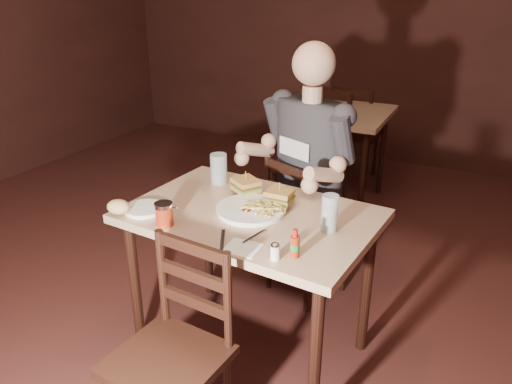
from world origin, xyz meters
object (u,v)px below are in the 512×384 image
at_px(side_plate, 145,210).
at_px(glass_right, 330,213).
at_px(bg_table, 337,122).
at_px(dinner_plate, 251,210).
at_px(bg_chair_near, 310,164).
at_px(syrup_dispenser, 164,214).
at_px(bg_chair_far, 355,133).
at_px(hot_sauce, 295,243).
at_px(diner, 305,142).
at_px(glass_left, 219,169).
at_px(chair_near, 167,360).
at_px(main_table, 251,230).
at_px(chair_far, 308,227).

bearing_deg(side_plate, glass_right, 14.51).
height_order(bg_table, dinner_plate, dinner_plate).
relative_size(bg_chair_near, syrup_dispenser, 9.69).
bearing_deg(bg_chair_far, glass_right, 103.31).
bearing_deg(hot_sauce, diner, 110.41).
relative_size(dinner_plate, glass_left, 1.97).
bearing_deg(glass_left, bg_table, 88.63).
bearing_deg(diner, chair_near, -70.39).
xyz_separation_m(glass_right, side_plate, (-0.80, -0.21, -0.07)).
xyz_separation_m(main_table, bg_chair_near, (-0.27, 1.40, -0.18)).
distance_m(bg_chair_far, hot_sauce, 2.85).
bearing_deg(chair_far, side_plate, 81.51).
xyz_separation_m(bg_chair_far, glass_right, (0.64, -2.50, 0.41)).
bearing_deg(dinner_plate, bg_chair_near, 100.80).
relative_size(bg_chair_far, dinner_plate, 2.84).
height_order(diner, side_plate, diner).
bearing_deg(side_plate, diner, 59.86).
xyz_separation_m(bg_chair_far, bg_chair_near, (0.00, -1.10, 0.06)).
height_order(chair_far, bg_chair_far, bg_chair_far).
distance_m(bg_table, side_plate, 2.17).
distance_m(bg_table, diner, 1.43).
bearing_deg(diner, side_plate, -98.98).
bearing_deg(dinner_plate, main_table, -133.59).
distance_m(main_table, glass_left, 0.42).
bearing_deg(diner, dinner_plate, -70.83).
bearing_deg(syrup_dispenser, main_table, 50.24).
bearing_deg(bg_chair_near, main_table, -74.88).
height_order(glass_left, glass_right, glass_right).
relative_size(chair_near, diner, 0.83).
bearing_deg(glass_left, bg_chair_near, 87.98).
bearing_deg(bg_table, chair_far, -77.09).
bearing_deg(hot_sauce, main_table, 141.23).
xyz_separation_m(bg_table, side_plate, (-0.17, -2.16, 0.10)).
relative_size(chair_far, hot_sauce, 7.22).
distance_m(diner, hot_sauce, 0.90).
bearing_deg(side_plate, main_table, 26.12).
bearing_deg(glass_left, chair_far, 48.38).
relative_size(hot_sauce, side_plate, 0.65).
xyz_separation_m(bg_chair_near, side_plate, (-0.17, -1.61, 0.28)).
height_order(bg_table, side_plate, side_plate).
distance_m(hot_sauce, syrup_dispenser, 0.60).
bearing_deg(syrup_dispenser, bg_chair_far, 93.57).
height_order(bg_table, syrup_dispenser, syrup_dispenser).
height_order(dinner_plate, glass_right, glass_right).
height_order(main_table, chair_far, chair_far).
relative_size(bg_table, syrup_dispenser, 8.00).
distance_m(hot_sauce, side_plate, 0.77).
xyz_separation_m(chair_near, glass_left, (-0.29, 0.87, 0.42)).
distance_m(dinner_plate, hot_sauce, 0.43).
distance_m(main_table, side_plate, 0.49).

